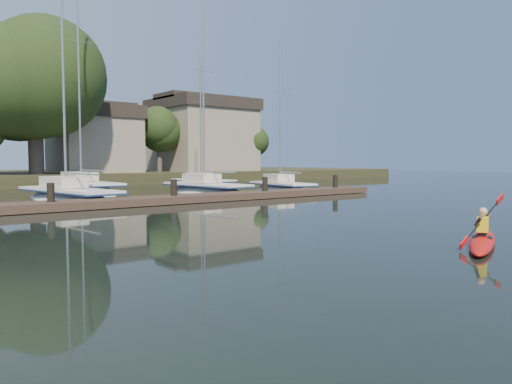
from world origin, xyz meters
TOP-DOWN VIEW (x-y plane):
  - ground at (0.00, 0.00)m, footprint 160.00×160.00m
  - kayak at (3.00, -2.00)m, footprint 4.16×2.33m
  - dock at (0.00, 14.00)m, footprint 34.00×2.00m
  - sailboat_2 at (-0.72, 18.75)m, footprint 3.54×9.90m
  - sailboat_3 at (8.31, 19.21)m, footprint 2.84×8.68m
  - sailboat_4 at (13.64, 17.79)m, footprint 3.11×7.20m
  - sailboat_6 at (2.75, 26.36)m, footprint 2.58×11.19m
  - sailboat_7 at (12.88, 26.79)m, footprint 3.17×7.72m
  - shore at (1.61, 40.29)m, footprint 90.00×25.25m

SIDE VIEW (x-z plane):
  - sailboat_6 at x=2.75m, z-range -9.07..8.66m
  - sailboat_3 at x=8.31m, z-range -7.09..6.68m
  - sailboat_2 at x=-0.72m, z-range -8.21..7.81m
  - sailboat_4 at x=13.64m, z-range -6.12..5.73m
  - sailboat_7 at x=12.88m, z-range -6.22..5.86m
  - ground at x=0.00m, z-range 0.00..0.00m
  - kayak at x=3.00m, z-range -0.52..0.86m
  - dock at x=0.00m, z-range -0.70..1.10m
  - shore at x=1.61m, z-range -3.15..9.60m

